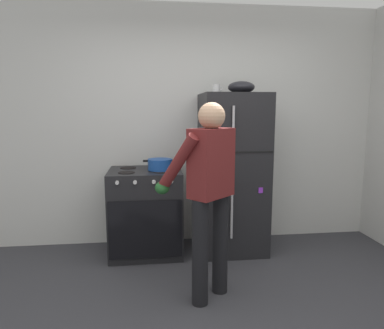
{
  "coord_description": "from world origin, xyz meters",
  "views": [
    {
      "loc": [
        -0.48,
        -2.09,
        1.54
      ],
      "look_at": [
        -0.08,
        1.32,
        1.0
      ],
      "focal_mm": 32.62,
      "sensor_mm": 36.0,
      "label": 1
    }
  ],
  "objects_px": {
    "refrigerator": "(232,173)",
    "stove_range": "(146,212)",
    "person_cook": "(208,185)",
    "coffee_mug": "(216,89)",
    "mixing_bowl": "(241,87)",
    "red_pot": "(160,164)"
  },
  "relations": [
    {
      "from": "refrigerator",
      "to": "stove_range",
      "type": "bearing_deg",
      "value": -179.39
    },
    {
      "from": "person_cook",
      "to": "coffee_mug",
      "type": "xyz_separation_m",
      "value": [
        0.26,
        1.03,
        0.81
      ]
    },
    {
      "from": "mixing_bowl",
      "to": "person_cook",
      "type": "bearing_deg",
      "value": -117.61
    },
    {
      "from": "stove_range",
      "to": "red_pot",
      "type": "distance_m",
      "value": 0.55
    },
    {
      "from": "red_pot",
      "to": "stove_range",
      "type": "bearing_deg",
      "value": 166.08
    },
    {
      "from": "refrigerator",
      "to": "stove_range",
      "type": "height_order",
      "value": "refrigerator"
    },
    {
      "from": "coffee_mug",
      "to": "refrigerator",
      "type": "bearing_deg",
      "value": -15.83
    },
    {
      "from": "refrigerator",
      "to": "red_pot",
      "type": "xyz_separation_m",
      "value": [
        -0.79,
        -0.05,
        0.12
      ]
    },
    {
      "from": "refrigerator",
      "to": "mixing_bowl",
      "type": "xyz_separation_m",
      "value": [
        0.08,
        0.0,
        0.92
      ]
    },
    {
      "from": "refrigerator",
      "to": "mixing_bowl",
      "type": "relative_size",
      "value": 6.06
    },
    {
      "from": "person_cook",
      "to": "red_pot",
      "type": "xyz_separation_m",
      "value": [
        -0.35,
        0.93,
        0.02
      ]
    },
    {
      "from": "person_cook",
      "to": "coffee_mug",
      "type": "relative_size",
      "value": 14.28
    },
    {
      "from": "refrigerator",
      "to": "coffee_mug",
      "type": "relative_size",
      "value": 15.28
    },
    {
      "from": "red_pot",
      "to": "person_cook",
      "type": "bearing_deg",
      "value": -69.3
    },
    {
      "from": "coffee_mug",
      "to": "mixing_bowl",
      "type": "relative_size",
      "value": 0.4
    },
    {
      "from": "stove_range",
      "to": "person_cook",
      "type": "relative_size",
      "value": 0.57
    },
    {
      "from": "red_pot",
      "to": "mixing_bowl",
      "type": "height_order",
      "value": "mixing_bowl"
    },
    {
      "from": "red_pot",
      "to": "mixing_bowl",
      "type": "xyz_separation_m",
      "value": [
        0.87,
        0.05,
        0.8
      ]
    },
    {
      "from": "coffee_mug",
      "to": "stove_range",
      "type": "bearing_deg",
      "value": -175.51
    },
    {
      "from": "refrigerator",
      "to": "person_cook",
      "type": "distance_m",
      "value": 1.08
    },
    {
      "from": "refrigerator",
      "to": "person_cook",
      "type": "bearing_deg",
      "value": -113.82
    },
    {
      "from": "person_cook",
      "to": "mixing_bowl",
      "type": "bearing_deg",
      "value": 62.39
    }
  ]
}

